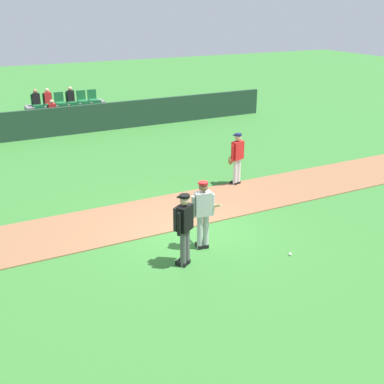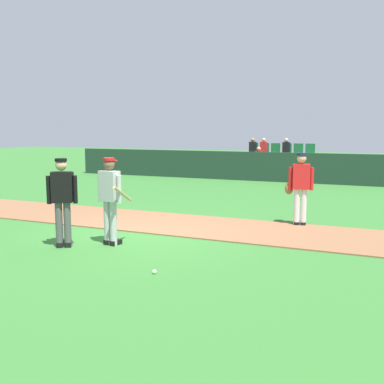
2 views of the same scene
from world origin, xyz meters
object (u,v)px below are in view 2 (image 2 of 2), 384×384
at_px(runner_red_jersey, 300,186).
at_px(umpire_home_plate, 62,197).
at_px(batter_grey_jersey, 110,198).
at_px(baseball, 154,272).

bearing_deg(runner_red_jersey, umpire_home_plate, -134.62).
distance_m(batter_grey_jersey, umpire_home_plate, 0.92).
distance_m(batter_grey_jersey, baseball, 2.33).
distance_m(runner_red_jersey, baseball, 5.00).
relative_size(batter_grey_jersey, runner_red_jersey, 1.00).
distance_m(batter_grey_jersey, runner_red_jersey, 4.61).
height_order(runner_red_jersey, baseball, runner_red_jersey).
bearing_deg(runner_red_jersey, baseball, -106.56).
xyz_separation_m(batter_grey_jersey, umpire_home_plate, (-0.77, -0.51, 0.03)).
relative_size(umpire_home_plate, baseball, 23.78).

